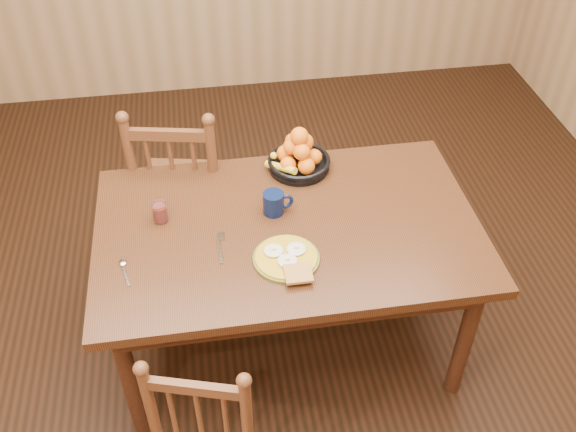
{
  "coord_description": "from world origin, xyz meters",
  "views": [
    {
      "loc": [
        -0.31,
        -1.96,
        2.55
      ],
      "look_at": [
        0.0,
        0.0,
        0.8
      ],
      "focal_mm": 40.0,
      "sensor_mm": 36.0,
      "label": 1
    }
  ],
  "objects": [
    {
      "name": "chair_far",
      "position": [
        -0.44,
        0.62,
        0.5
      ],
      "size": [
        0.54,
        0.53,
        1.02
      ],
      "rotation": [
        0.0,
        0.0,
        2.94
      ],
      "color": "#4A2716",
      "rests_on": "ground"
    },
    {
      "name": "dining_table",
      "position": [
        0.0,
        0.0,
        0.67
      ],
      "size": [
        1.6,
        1.0,
        0.75
      ],
      "color": "black",
      "rests_on": "ground"
    },
    {
      "name": "fork",
      "position": [
        -0.29,
        -0.09,
        0.75
      ],
      "size": [
        0.03,
        0.18,
        0.0
      ],
      "rotation": [
        0.0,
        0.0,
        0.02
      ],
      "color": "silver",
      "rests_on": "dining_table"
    },
    {
      "name": "room",
      "position": [
        0.0,
        0.0,
        1.35
      ],
      "size": [
        4.52,
        5.02,
        2.72
      ],
      "color": "black",
      "rests_on": "ground"
    },
    {
      "name": "juice_glass",
      "position": [
        -0.52,
        0.11,
        0.79
      ],
      "size": [
        0.06,
        0.06,
        0.09
      ],
      "color": "silver",
      "rests_on": "dining_table"
    },
    {
      "name": "breakfast_plate",
      "position": [
        -0.04,
        -0.21,
        0.76
      ],
      "size": [
        0.26,
        0.29,
        0.04
      ],
      "color": "#59601E",
      "rests_on": "dining_table"
    },
    {
      "name": "spoon",
      "position": [
        -0.67,
        -0.14,
        0.75
      ],
      "size": [
        0.05,
        0.16,
        0.01
      ],
      "rotation": [
        0.0,
        0.0,
        0.26
      ],
      "color": "silver",
      "rests_on": "dining_table"
    },
    {
      "name": "fruit_bowl",
      "position": [
        0.11,
        0.38,
        0.82
      ],
      "size": [
        0.29,
        0.29,
        0.22
      ],
      "color": "black",
      "rests_on": "dining_table"
    },
    {
      "name": "coffee_mug",
      "position": [
        -0.04,
        0.09,
        0.8
      ],
      "size": [
        0.13,
        0.09,
        0.1
      ],
      "color": "#091333",
      "rests_on": "dining_table"
    }
  ]
}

